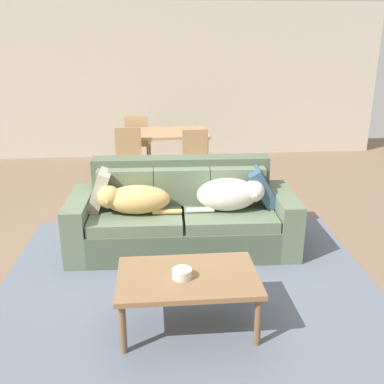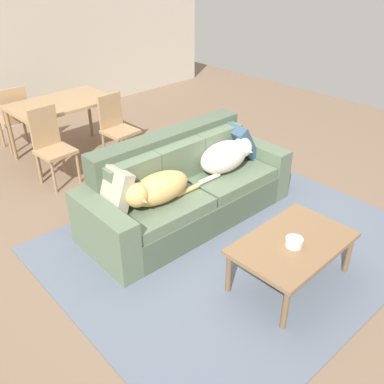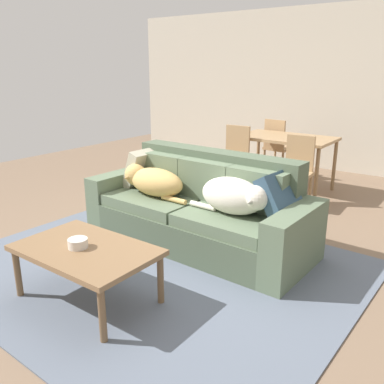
{
  "view_description": "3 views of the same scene",
  "coord_description": "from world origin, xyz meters",
  "views": [
    {
      "loc": [
        -0.19,
        -4.28,
        2.14
      ],
      "look_at": [
        0.2,
        -0.03,
        0.64
      ],
      "focal_mm": 41.93,
      "sensor_mm": 36.0,
      "label": 1
    },
    {
      "loc": [
        -2.56,
        -2.81,
        2.63
      ],
      "look_at": [
        -0.09,
        -0.24,
        0.51
      ],
      "focal_mm": 39.93,
      "sensor_mm": 36.0,
      "label": 2
    },
    {
      "loc": [
        2.34,
        -3.12,
        1.74
      ],
      "look_at": [
        0.1,
        -0.06,
        0.57
      ],
      "focal_mm": 38.46,
      "sensor_mm": 36.0,
      "label": 3
    }
  ],
  "objects": [
    {
      "name": "coffee_table",
      "position": [
        0.05,
        -1.33,
        0.39
      ],
      "size": [
        1.06,
        0.68,
        0.44
      ],
      "color": "olive",
      "rests_on": "ground"
    },
    {
      "name": "throw_pillow_by_left_arm",
      "position": [
        -0.74,
        0.15,
        0.64
      ],
      "size": [
        0.27,
        0.43,
        0.44
      ],
      "primitive_type": "cube",
      "rotation": [
        0.0,
        0.35,
        -0.03
      ],
      "color": "#AEAA90",
      "rests_on": "couch"
    },
    {
      "name": "dining_table",
      "position": [
        -0.02,
        2.36,
        0.7
      ],
      "size": [
        1.32,
        0.82,
        0.77
      ],
      "color": "tan",
      "rests_on": "ground"
    },
    {
      "name": "throw_pillow_by_right_arm",
      "position": [
        0.95,
        0.09,
        0.64
      ],
      "size": [
        0.37,
        0.45,
        0.43
      ],
      "primitive_type": "cube",
      "rotation": [
        0.0,
        -0.53,
        -0.09
      ],
      "color": "#314C63",
      "rests_on": "couch"
    },
    {
      "name": "couch",
      "position": [
        0.1,
        0.07,
        0.34
      ],
      "size": [
        2.34,
        0.98,
        0.91
      ],
      "rotation": [
        0.0,
        0.0,
        -0.03
      ],
      "color": "#4C5A45",
      "rests_on": "ground"
    },
    {
      "name": "dining_chair_near_left",
      "position": [
        -0.52,
        1.77,
        0.51
      ],
      "size": [
        0.42,
        0.42,
        0.94
      ],
      "rotation": [
        0.0,
        0.0,
        0.05
      ],
      "color": "tan",
      "rests_on": "ground"
    },
    {
      "name": "dining_chair_far_left",
      "position": [
        -0.43,
        2.99,
        0.52
      ],
      "size": [
        0.44,
        0.44,
        0.93
      ],
      "rotation": [
        0.0,
        0.0,
        3.04
      ],
      "color": "tan",
      "rests_on": "ground"
    },
    {
      "name": "back_partition",
      "position": [
        0.0,
        4.0,
        1.35
      ],
      "size": [
        8.0,
        0.12,
        2.7
      ],
      "primitive_type": "cube",
      "color": "beige",
      "rests_on": "ground"
    },
    {
      "name": "dog_on_left_cushion",
      "position": [
        -0.4,
        -0.07,
        0.6
      ],
      "size": [
        0.83,
        0.36,
        0.3
      ],
      "rotation": [
        0.0,
        0.0,
        -0.03
      ],
      "color": "tan",
      "rests_on": "couch"
    },
    {
      "name": "ground_plane",
      "position": [
        0.0,
        0.0,
        0.0
      ],
      "size": [
        10.0,
        10.0,
        0.0
      ],
      "primitive_type": "plane",
      "color": "#7B624D"
    },
    {
      "name": "area_rug",
      "position": [
        0.1,
        -0.64,
        0.01
      ],
      "size": [
        3.47,
        2.93,
        0.01
      ],
      "primitive_type": "cube",
      "rotation": [
        0.0,
        0.0,
        -0.03
      ],
      "color": "slate",
      "rests_on": "ground"
    },
    {
      "name": "dining_chair_near_right",
      "position": [
        0.42,
        1.75,
        0.49
      ],
      "size": [
        0.42,
        0.42,
        0.9
      ],
      "rotation": [
        0.0,
        0.0,
        0.06
      ],
      "color": "tan",
      "rests_on": "ground"
    },
    {
      "name": "dog_on_right_cushion",
      "position": [
        0.59,
        -0.07,
        0.62
      ],
      "size": [
        0.79,
        0.37,
        0.33
      ],
      "rotation": [
        0.0,
        0.0,
        -0.03
      ],
      "color": "silver",
      "rests_on": "couch"
    },
    {
      "name": "bowl_on_coffee_table",
      "position": [
        0.0,
        -1.36,
        0.48
      ],
      "size": [
        0.15,
        0.15,
        0.07
      ],
      "primitive_type": "cylinder",
      "color": "silver",
      "rests_on": "coffee_table"
    }
  ]
}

